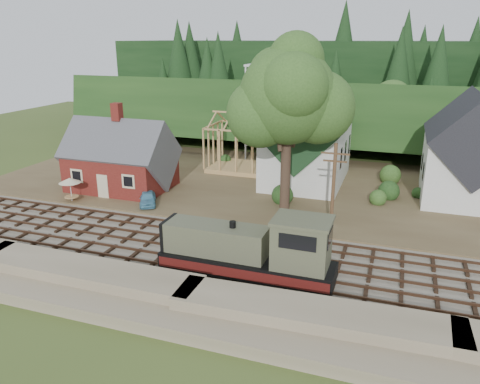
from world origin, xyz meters
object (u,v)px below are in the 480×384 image
(locomotive, at_px, (253,252))
(car_green, at_px, (93,173))
(patio_set, at_px, (70,181))
(car_blue, at_px, (148,198))

(locomotive, relative_size, car_green, 3.16)
(car_green, xyz_separation_m, patio_set, (2.71, -7.16, 1.38))
(locomotive, bearing_deg, car_green, 146.79)
(car_blue, bearing_deg, patio_set, 162.57)
(car_blue, relative_size, car_green, 1.01)
(car_green, bearing_deg, car_blue, -105.39)
(locomotive, relative_size, patio_set, 5.00)
(car_blue, height_order, car_green, car_blue)
(car_blue, xyz_separation_m, patio_set, (-7.61, -1.54, 1.35))
(car_blue, bearing_deg, locomotive, -65.24)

